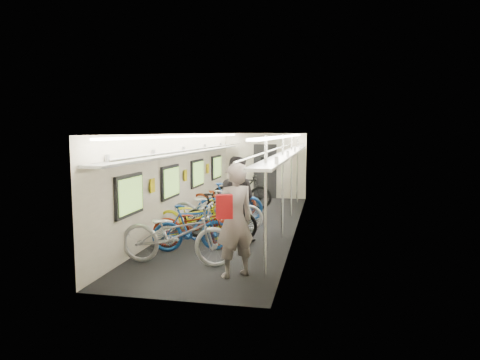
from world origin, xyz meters
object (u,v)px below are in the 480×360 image
at_px(bicycle_1, 192,228).
at_px(passenger_near, 235,220).
at_px(bicycle_0, 177,234).
at_px(passenger_mid, 236,199).
at_px(backpack, 224,207).

bearing_deg(bicycle_1, passenger_near, -158.58).
bearing_deg(passenger_near, bicycle_0, -60.60).
height_order(passenger_mid, backpack, passenger_mid).
relative_size(bicycle_0, bicycle_1, 1.36).
xyz_separation_m(bicycle_0, backpack, (1.12, -0.88, 0.71)).
relative_size(bicycle_1, passenger_near, 0.83).
xyz_separation_m(passenger_near, passenger_mid, (-0.47, 2.31, -0.01)).
distance_m(bicycle_1, passenger_near, 1.88).
relative_size(bicycle_0, backpack, 5.75).
relative_size(bicycle_1, passenger_mid, 0.84).
distance_m(bicycle_0, bicycle_1, 0.92).
bearing_deg(passenger_mid, backpack, 107.78).
xyz_separation_m(passenger_mid, backpack, (0.40, -2.74, 0.32)).
height_order(bicycle_1, passenger_near, passenger_near).
xyz_separation_m(bicycle_1, passenger_mid, (0.73, 0.95, 0.47)).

